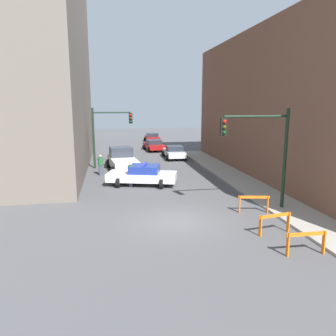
{
  "coord_description": "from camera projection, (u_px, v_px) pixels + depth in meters",
  "views": [
    {
      "loc": [
        -3.04,
        -14.65,
        5.55
      ],
      "look_at": [
        0.87,
        7.24,
        1.16
      ],
      "focal_mm": 35.0,
      "sensor_mm": 36.0,
      "label": 1
    }
  ],
  "objects": [
    {
      "name": "barrier_front",
      "position": [
        306.0,
        240.0,
        12.07
      ],
      "size": [
        1.6,
        0.19,
        0.9
      ],
      "rotation": [
        0.0,
        0.0,
        -0.02
      ],
      "color": "orange",
      "rests_on": "ground_plane"
    },
    {
      "name": "pedestrian_corner",
      "position": [
        101.0,
        165.0,
        25.48
      ],
      "size": [
        0.48,
        0.48,
        1.66
      ],
      "rotation": [
        0.0,
        0.0,
        4.25
      ],
      "color": "#474C66",
      "rests_on": "ground_plane"
    },
    {
      "name": "barrier_back",
      "position": [
        254.0,
        201.0,
        16.83
      ],
      "size": [
        1.58,
        0.44,
        0.9
      ],
      "rotation": [
        0.0,
        0.0,
        -0.19
      ],
      "color": "orange",
      "rests_on": "ground_plane"
    },
    {
      "name": "traffic_light_far",
      "position": [
        106.0,
        129.0,
        28.05
      ],
      "size": [
        3.44,
        0.35,
        5.2
      ],
      "color": "black",
      "rests_on": "ground_plane"
    },
    {
      "name": "barrier_mid",
      "position": [
        275.0,
        220.0,
        14.06
      ],
      "size": [
        1.59,
        0.4,
        0.9
      ],
      "rotation": [
        0.0,
        0.0,
        0.16
      ],
      "color": "orange",
      "rests_on": "ground_plane"
    },
    {
      "name": "parked_car_mid",
      "position": [
        154.0,
        145.0,
        39.12
      ],
      "size": [
        2.53,
        4.44,
        1.31
      ],
      "rotation": [
        0.0,
        0.0,
        0.09
      ],
      "color": "maroon",
      "rests_on": "ground_plane"
    },
    {
      "name": "white_truck",
      "position": [
        123.0,
        160.0,
        27.35
      ],
      "size": [
        3.02,
        5.59,
        1.9
      ],
      "rotation": [
        0.0,
        0.0,
        0.11
      ],
      "color": "silver",
      "rests_on": "ground_plane"
    },
    {
      "name": "parked_car_far",
      "position": [
        152.0,
        137.0,
        47.85
      ],
      "size": [
        2.3,
        4.31,
        1.31
      ],
      "rotation": [
        0.0,
        0.0,
        -0.01
      ],
      "color": "maroon",
      "rests_on": "ground_plane"
    },
    {
      "name": "pedestrian_crossing",
      "position": [
        131.0,
        174.0,
        22.08
      ],
      "size": [
        0.42,
        0.42,
        1.66
      ],
      "rotation": [
        0.0,
        0.0,
        2.97
      ],
      "color": "#474C66",
      "rests_on": "ground_plane"
    },
    {
      "name": "building_right",
      "position": [
        329.0,
        104.0,
        24.71
      ],
      "size": [
        12.0,
        28.0,
        11.02
      ],
      "color": "brown",
      "rests_on": "ground_plane"
    },
    {
      "name": "parked_car_near",
      "position": [
        174.0,
        152.0,
        33.55
      ],
      "size": [
        2.33,
        4.34,
        1.31
      ],
      "rotation": [
        0.0,
        0.0,
        -0.02
      ],
      "color": "silver",
      "rests_on": "ground_plane"
    },
    {
      "name": "sidewalk_right",
      "position": [
        295.0,
        212.0,
        16.8
      ],
      "size": [
        2.4,
        44.0,
        0.12
      ],
      "color": "#9E998E",
      "rests_on": "ground_plane"
    },
    {
      "name": "traffic_light_near",
      "position": [
        265.0,
        144.0,
        16.65
      ],
      "size": [
        3.64,
        0.35,
        5.2
      ],
      "color": "black",
      "rests_on": "sidewalk_right"
    },
    {
      "name": "ground_plane",
      "position": [
        177.0,
        221.0,
        15.74
      ],
      "size": [
        120.0,
        120.0,
        0.0
      ],
      "primitive_type": "plane",
      "color": "#4C4C4F"
    },
    {
      "name": "police_car",
      "position": [
        143.0,
        175.0,
        22.53
      ],
      "size": [
        5.03,
        3.14,
        1.52
      ],
      "rotation": [
        0.0,
        0.0,
        1.29
      ],
      "color": "white",
      "rests_on": "ground_plane"
    }
  ]
}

